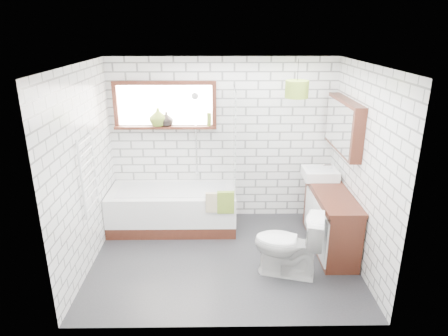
{
  "coord_description": "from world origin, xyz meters",
  "views": [
    {
      "loc": [
        -0.06,
        -4.6,
        2.91
      ],
      "look_at": [
        0.01,
        0.25,
        1.18
      ],
      "focal_mm": 32.0,
      "sensor_mm": 36.0,
      "label": 1
    }
  ],
  "objects_px": {
    "toilet": "(288,244)",
    "bathtub": "(173,208)",
    "pendant": "(297,89)",
    "basin": "(320,174)",
    "vanity": "(330,219)"
  },
  "relations": [
    {
      "from": "bathtub",
      "to": "basin",
      "type": "distance_m",
      "value": 2.24
    },
    {
      "from": "pendant",
      "to": "bathtub",
      "type": "bearing_deg",
      "value": 178.39
    },
    {
      "from": "vanity",
      "to": "bathtub",
      "type": "bearing_deg",
      "value": 164.89
    },
    {
      "from": "bathtub",
      "to": "toilet",
      "type": "distance_m",
      "value": 1.98
    },
    {
      "from": "toilet",
      "to": "bathtub",
      "type": "bearing_deg",
      "value": -114.33
    },
    {
      "from": "bathtub",
      "to": "basin",
      "type": "height_order",
      "value": "basin"
    },
    {
      "from": "vanity",
      "to": "basin",
      "type": "bearing_deg",
      "value": 96.84
    },
    {
      "from": "toilet",
      "to": "pendant",
      "type": "distance_m",
      "value": 2.09
    },
    {
      "from": "bathtub",
      "to": "basin",
      "type": "relative_size",
      "value": 3.9
    },
    {
      "from": "vanity",
      "to": "toilet",
      "type": "relative_size",
      "value": 1.73
    },
    {
      "from": "basin",
      "to": "pendant",
      "type": "bearing_deg",
      "value": 172.83
    },
    {
      "from": "basin",
      "to": "bathtub",
      "type": "bearing_deg",
      "value": 177.35
    },
    {
      "from": "toilet",
      "to": "basin",
      "type": "bearing_deg",
      "value": 166.54
    },
    {
      "from": "toilet",
      "to": "vanity",
      "type": "bearing_deg",
      "value": 148.76
    },
    {
      "from": "bathtub",
      "to": "toilet",
      "type": "height_order",
      "value": "toilet"
    }
  ]
}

